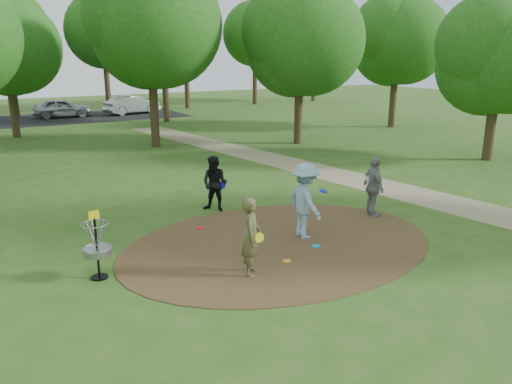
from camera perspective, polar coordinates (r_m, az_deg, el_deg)
ground at (r=12.93m, az=2.71°, el=-5.94°), size 100.00×100.00×0.00m
dirt_clearing at (r=12.93m, az=2.71°, el=-5.89°), size 8.40×8.40×0.02m
footpath at (r=18.43m, az=16.38°, el=0.05°), size 7.55×39.89×0.01m
parking_lot at (r=41.24m, az=-18.40°, el=8.20°), size 14.00×8.00×0.01m
player_observer_with_disc at (r=10.90m, az=-0.53°, el=-5.13°), size 0.72×0.77×1.77m
player_throwing_with_disc at (r=13.13m, az=5.65°, el=-1.02°), size 1.20×1.35×2.01m
player_walking_with_disc at (r=15.41m, az=-4.72°, el=0.95°), size 1.04×1.06×1.72m
player_waiting_with_disc at (r=15.19m, az=13.29°, el=0.55°), size 0.71×1.15×1.82m
disc_ground_cyan at (r=13.65m, az=-0.67°, el=-4.60°), size 0.22×0.22×0.02m
disc_ground_blue at (r=12.80m, az=6.88°, el=-6.13°), size 0.22×0.22×0.02m
disc_ground_red at (r=14.04m, az=-6.43°, el=-4.12°), size 0.22×0.22×0.02m
car_left at (r=41.24m, az=-21.32°, el=8.94°), size 4.39×2.08×1.45m
car_right at (r=42.00m, az=-13.98°, el=9.65°), size 4.71×2.54×1.47m
disc_ground_orange at (r=11.84m, az=3.56°, el=-7.88°), size 0.22×0.22×0.02m
disc_golf_basket at (r=11.25m, az=-17.79°, el=-5.29°), size 0.63×0.63×1.54m
tree_ring at (r=20.42m, az=-4.00°, el=16.97°), size 37.31×45.52×9.06m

